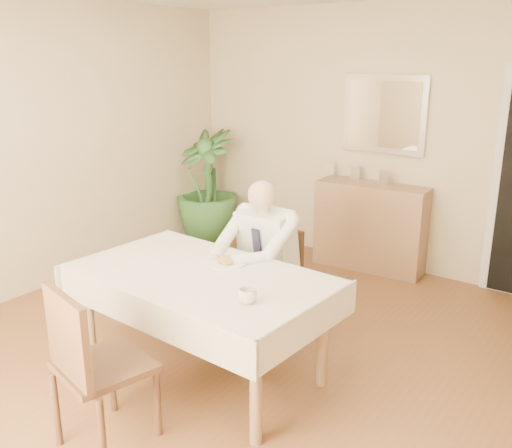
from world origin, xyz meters
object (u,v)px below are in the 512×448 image
Objects in this scene: dining_table at (201,285)px; potted_palm at (206,186)px; sideboard at (371,226)px; seated_man at (254,256)px; chair_far at (275,274)px; chair_near at (90,360)px; coffee_mug at (247,296)px.

potted_palm is at bearing 132.87° from dining_table.
seated_man is at bearing -94.88° from sideboard.
sideboard reaches higher than chair_far.
chair_near is at bearing -94.17° from sideboard.
sideboard is at bearing 91.92° from dining_table.
chair_far is 1.81m from chair_near.
seated_man is at bearing -85.00° from chair_far.
sideboard is (0.00, 3.48, -0.11)m from chair_near.
dining_table is at bearing -90.00° from seated_man.
sideboard is (0.03, 1.95, -0.25)m from seated_man.
seated_man reaches higher than sideboard.
potted_palm is (-1.92, 1.39, 0.19)m from chair_far.
potted_palm is (-1.92, 2.26, -0.02)m from dining_table.
sideboard is (0.03, 1.67, -0.02)m from chair_far.
coffee_mug is at bearing 68.92° from chair_near.
chair_far is 0.36m from seated_man.
sideboard is (0.03, 2.55, -0.23)m from dining_table.
dining_table is 16.14× the size of coffee_mug.
chair_near is at bearing -86.08° from dining_table.
potted_palm is (-2.45, 2.45, -0.15)m from coffee_mug.
potted_palm reaches higher than chair_near.
chair_near is 0.76× the size of potted_palm.
chair_near reaches higher than chair_far.
dining_table is 1.41× the size of seated_man.
chair_near is 0.79× the size of seated_man.
chair_far is at bearing -95.01° from sideboard.
coffee_mug is (0.53, -1.06, 0.34)m from chair_far.
chair_near is 0.89× the size of sideboard.
chair_far is 1.23m from coffee_mug.
coffee_mug is at bearing -56.02° from seated_man.
potted_palm reaches higher than seated_man.
potted_palm is at bearing 134.53° from chair_near.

